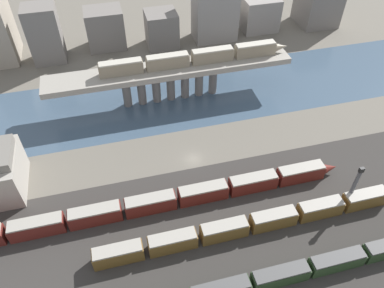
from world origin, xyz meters
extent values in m
plane|color=#666056|center=(0.00, 0.00, 0.00)|extent=(400.00, 400.00, 0.00)
cube|color=#33302D|center=(0.00, -24.00, 0.00)|extent=(280.00, 42.00, 0.01)
cube|color=#3D5166|center=(0.00, 26.03, 0.00)|extent=(320.00, 30.00, 0.01)
cube|color=gray|center=(0.00, 26.03, 10.04)|extent=(70.05, 8.88, 1.66)
cylinder|color=slate|center=(-12.86, 26.03, 4.60)|extent=(2.43, 2.43, 9.20)
cylinder|color=slate|center=(-8.57, 26.03, 4.60)|extent=(2.43, 2.43, 9.20)
cylinder|color=slate|center=(-4.29, 26.03, 4.60)|extent=(2.43, 2.43, 9.20)
cylinder|color=slate|center=(0.00, 26.03, 4.60)|extent=(2.43, 2.43, 9.20)
cylinder|color=slate|center=(4.29, 26.03, 4.60)|extent=(2.43, 2.43, 9.20)
cylinder|color=slate|center=(8.57, 26.03, 4.60)|extent=(2.43, 2.43, 9.20)
cylinder|color=slate|center=(12.86, 26.03, 4.60)|extent=(2.43, 2.43, 9.20)
cube|color=gray|center=(-13.41, 26.03, 12.60)|extent=(11.92, 2.81, 3.46)
cube|color=#B7B2A3|center=(-13.41, 26.03, 14.52)|extent=(11.44, 2.59, 0.40)
cube|color=gray|center=(-0.52, 26.03, 12.60)|extent=(11.92, 2.81, 3.46)
cube|color=#B7B2A3|center=(-0.52, 26.03, 14.52)|extent=(11.44, 2.59, 0.40)
cube|color=gray|center=(12.38, 26.03, 12.60)|extent=(11.92, 2.81, 3.46)
cube|color=#B7B2A3|center=(12.38, 26.03, 14.52)|extent=(11.44, 2.59, 0.40)
cube|color=gray|center=(25.27, 26.03, 12.60)|extent=(11.92, 2.81, 3.46)
cube|color=#B7B2A3|center=(25.27, 26.03, 14.52)|extent=(11.44, 2.59, 0.40)
cone|color=gray|center=(33.31, 26.03, 12.42)|extent=(4.17, 2.53, 2.53)
cube|color=#4C4C4C|center=(-3.86, -34.86, 3.32)|extent=(10.65, 2.68, 0.40)
cube|color=#23381E|center=(7.88, -34.86, 1.56)|extent=(11.09, 2.91, 3.12)
cube|color=#4C4C4C|center=(7.88, -34.86, 3.32)|extent=(10.65, 2.68, 0.40)
cube|color=#23381E|center=(19.62, -34.86, 1.56)|extent=(11.09, 2.91, 3.12)
cube|color=#4C4C4C|center=(19.62, -34.86, 3.32)|extent=(10.65, 2.68, 0.40)
cube|color=brown|center=(-21.08, -22.93, 1.74)|extent=(9.90, 3.06, 3.49)
cube|color=#9E998E|center=(-21.08, -22.93, 3.69)|extent=(9.51, 2.82, 0.40)
cube|color=brown|center=(-10.20, -22.93, 1.74)|extent=(9.90, 3.06, 3.49)
cube|color=#9E998E|center=(-10.20, -22.93, 3.69)|extent=(9.51, 2.82, 0.40)
cube|color=brown|center=(0.69, -22.93, 1.74)|extent=(9.90, 3.06, 3.49)
cube|color=#9E998E|center=(0.69, -22.93, 3.69)|extent=(9.51, 2.82, 0.40)
cube|color=brown|center=(11.57, -22.93, 1.74)|extent=(9.90, 3.06, 3.49)
cube|color=#9E998E|center=(11.57, -22.93, 3.69)|extent=(9.51, 2.82, 0.40)
cube|color=brown|center=(22.46, -22.93, 1.74)|extent=(9.90, 3.06, 3.49)
cube|color=#9E998E|center=(22.46, -22.93, 3.69)|extent=(9.51, 2.82, 0.40)
cube|color=brown|center=(33.34, -22.93, 1.74)|extent=(9.90, 3.06, 3.49)
cube|color=#9E998E|center=(33.34, -22.93, 3.69)|extent=(9.51, 2.82, 0.40)
cube|color=#5B1E19|center=(-36.73, -12.49, 1.78)|extent=(11.21, 3.19, 3.57)
cube|color=#9E998E|center=(-36.73, -12.49, 3.77)|extent=(10.76, 2.94, 0.40)
cube|color=#5B1E19|center=(-24.79, -12.49, 1.78)|extent=(11.21, 3.19, 3.57)
cube|color=#9E998E|center=(-24.79, -12.49, 3.77)|extent=(10.76, 2.94, 0.40)
cube|color=#5B1E19|center=(-12.85, -12.49, 1.78)|extent=(11.21, 3.19, 3.57)
cube|color=#9E998E|center=(-12.85, -12.49, 3.77)|extent=(10.76, 2.94, 0.40)
cube|color=#5B1E19|center=(-0.91, -12.49, 1.78)|extent=(11.21, 3.19, 3.57)
cube|color=#9E998E|center=(-0.91, -12.49, 3.77)|extent=(10.76, 2.94, 0.40)
cube|color=#5B1E19|center=(11.03, -12.49, 1.78)|extent=(11.21, 3.19, 3.57)
cube|color=#9E998E|center=(11.03, -12.49, 3.77)|extent=(10.76, 2.94, 0.40)
cube|color=#5B1E19|center=(22.97, -12.49, 1.78)|extent=(11.21, 3.19, 3.57)
cube|color=#9E998E|center=(22.97, -12.49, 3.77)|extent=(10.76, 2.94, 0.40)
cone|color=#5B1E19|center=(30.53, -12.49, 1.60)|extent=(3.92, 2.87, 2.87)
cylinder|color=#4C4C51|center=(30.10, -21.76, 5.22)|extent=(0.85, 0.85, 10.44)
cube|color=black|center=(30.10, -21.76, 11.04)|extent=(1.00, 0.70, 1.20)
cube|color=slate|center=(-34.90, 57.58, 9.33)|extent=(10.23, 8.98, 18.66)
cube|color=slate|center=(-15.42, 61.82, 6.77)|extent=(12.67, 10.10, 13.55)
cube|color=slate|center=(3.63, 57.84, 6.07)|extent=(10.69, 10.29, 12.14)
cube|color=gray|center=(23.10, 58.35, 11.08)|extent=(14.98, 10.06, 22.16)
cube|color=gray|center=(41.29, 61.34, 6.03)|extent=(13.07, 11.91, 12.05)
cube|color=slate|center=(64.70, 59.92, 8.97)|extent=(13.85, 13.96, 17.95)
camera|label=1|loc=(-16.40, -62.70, 68.35)|focal=35.00mm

